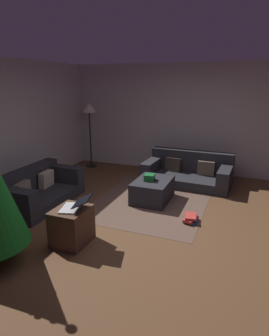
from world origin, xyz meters
name	(u,v)px	position (x,y,z in m)	size (l,w,h in m)	color
ground_plane	(152,226)	(0.00, 0.00, 0.00)	(6.40, 6.40, 0.00)	brown
corner_partition	(194,119)	(3.14, 0.00, 1.30)	(0.12, 6.40, 2.60)	#B5B0AB
couch_left	(37,190)	(0.07, 2.24, 0.26)	(1.68, 0.90, 0.64)	#26262B
couch_right	(188,172)	(2.26, -0.10, 0.25)	(1.07, 1.89, 0.67)	#26262B
ottoman	(153,190)	(0.99, 0.32, 0.20)	(0.88, 0.63, 0.40)	#26262B
gift_box	(149,177)	(0.96, 0.37, 0.46)	(0.20, 0.18, 0.12)	#19662D
tv_remote	(153,180)	(0.97, 0.31, 0.41)	(0.05, 0.16, 0.02)	black
side_table	(72,226)	(-0.86, 0.88, 0.25)	(0.52, 0.44, 0.51)	#4C3323
laptop	(75,205)	(-0.85, 0.82, 0.56)	(0.44, 0.47, 0.18)	silver
book_stack	(191,219)	(0.36, -0.53, 0.06)	(0.33, 0.24, 0.11)	#2D5193
corner_lamp	(89,112)	(2.63, 2.56, 1.41)	(0.36, 0.36, 1.66)	black
area_rug	(152,200)	(0.99, 0.32, 0.00)	(2.60, 2.00, 0.01)	brown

